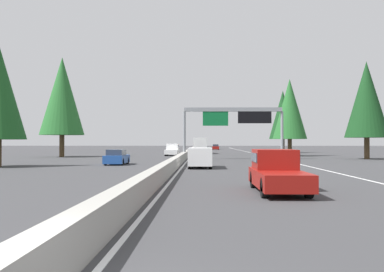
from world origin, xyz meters
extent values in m
plane|color=#38383A|center=(60.00, 0.00, 0.00)|extent=(320.00, 320.00, 0.00)
cube|color=#9E9B93|center=(80.00, 0.30, 0.45)|extent=(180.00, 0.56, 0.90)
cube|color=silver|center=(70.00, -11.52, 0.01)|extent=(160.00, 0.16, 0.01)
cube|color=silver|center=(70.00, -0.25, 0.01)|extent=(160.00, 0.16, 0.01)
cylinder|color=gray|center=(48.57, 0.30, 3.01)|extent=(0.36, 0.36, 6.02)
cylinder|color=gray|center=(48.57, -12.02, 3.01)|extent=(0.36, 0.36, 6.02)
cube|color=gray|center=(48.57, -5.86, 6.27)|extent=(0.50, 12.32, 0.50)
cube|color=#0C602D|center=(48.42, -3.64, 5.17)|extent=(0.12, 3.20, 1.90)
cube|color=black|center=(48.42, -8.57, 5.27)|extent=(0.16, 4.20, 1.50)
cube|color=maroon|center=(13.41, -5.36, 0.61)|extent=(5.60, 2.00, 0.70)
cube|color=maroon|center=(14.42, -5.36, 1.41)|extent=(2.24, 1.84, 0.90)
cube|color=#2D3847|center=(14.42, -5.36, 1.50)|extent=(2.02, 1.92, 0.41)
cylinder|color=black|center=(15.26, -4.50, 0.40)|extent=(0.80, 0.28, 0.80)
cylinder|color=black|center=(15.26, -6.22, 0.40)|extent=(0.80, 0.28, 0.80)
cylinder|color=black|center=(11.56, -4.50, 0.40)|extent=(0.80, 0.28, 0.80)
cylinder|color=black|center=(11.56, -6.22, 0.40)|extent=(0.80, 0.28, 0.80)
cube|color=white|center=(30.85, -1.83, 0.97)|extent=(5.00, 1.95, 1.44)
cube|color=#2D3847|center=(28.55, -1.83, 1.22)|extent=(0.08, 1.48, 0.56)
cylinder|color=black|center=(32.55, -0.97, 0.35)|extent=(0.70, 0.24, 0.70)
cylinder|color=black|center=(32.55, -2.68, 0.35)|extent=(0.70, 0.24, 0.70)
cylinder|color=black|center=(29.15, -0.97, 0.35)|extent=(0.70, 0.24, 0.70)
cylinder|color=black|center=(29.15, -2.68, 0.35)|extent=(0.70, 0.24, 0.70)
cube|color=white|center=(73.02, -1.59, 1.70)|extent=(6.12, 2.40, 2.50)
cube|color=red|center=(77.27, -1.59, 1.40)|extent=(2.38, 2.30, 1.90)
cylinder|color=black|center=(77.10, -0.53, 0.45)|extent=(0.90, 0.28, 0.90)
cylinder|color=black|center=(77.10, -2.65, 0.45)|extent=(0.90, 0.28, 0.90)
cylinder|color=black|center=(71.32, -0.53, 0.45)|extent=(0.90, 0.28, 0.90)
cylinder|color=black|center=(71.32, -2.65, 0.45)|extent=(0.90, 0.28, 0.90)
cube|color=maroon|center=(111.83, -5.52, 0.53)|extent=(4.40, 1.80, 0.76)
cube|color=#2D3847|center=(111.61, -5.52, 1.19)|extent=(2.46, 1.51, 0.56)
cylinder|color=black|center=(113.24, -4.73, 0.32)|extent=(0.64, 0.22, 0.64)
cylinder|color=black|center=(113.24, -6.31, 0.32)|extent=(0.64, 0.22, 0.64)
cylinder|color=black|center=(110.43, -4.73, 0.32)|extent=(0.64, 0.22, 0.64)
cylinder|color=black|center=(110.43, -6.31, 0.32)|extent=(0.64, 0.22, 0.64)
cube|color=white|center=(114.49, -1.92, 0.53)|extent=(4.40, 1.80, 0.76)
cube|color=#2D3847|center=(114.27, -1.92, 1.19)|extent=(2.46, 1.51, 0.56)
cylinder|color=black|center=(115.90, -1.13, 0.32)|extent=(0.64, 0.22, 0.64)
cylinder|color=black|center=(115.90, -2.71, 0.32)|extent=(0.64, 0.22, 0.64)
cylinder|color=black|center=(113.08, -1.13, 0.32)|extent=(0.64, 0.22, 0.64)
cylinder|color=black|center=(113.08, -2.71, 0.32)|extent=(0.64, 0.22, 0.64)
cube|color=white|center=(61.92, 2.83, 0.61)|extent=(5.60, 2.00, 0.70)
cube|color=white|center=(62.93, 2.83, 1.41)|extent=(2.24, 1.84, 0.90)
cube|color=#2D3847|center=(62.93, 2.83, 1.50)|extent=(2.02, 1.92, 0.41)
cylinder|color=black|center=(63.77, 3.69, 0.40)|extent=(0.80, 0.28, 0.80)
cylinder|color=black|center=(63.77, 1.97, 0.40)|extent=(0.80, 0.28, 0.80)
cylinder|color=black|center=(60.08, 3.69, 0.40)|extent=(0.80, 0.28, 0.80)
cylinder|color=black|center=(60.08, 1.97, 0.40)|extent=(0.80, 0.28, 0.80)
cube|color=#1E4793|center=(35.76, 6.28, 0.53)|extent=(4.40, 1.80, 0.76)
cube|color=#2D3847|center=(35.54, 6.28, 1.19)|extent=(2.46, 1.51, 0.56)
cylinder|color=black|center=(37.17, 7.07, 0.32)|extent=(0.64, 0.22, 0.64)
cylinder|color=black|center=(37.17, 5.49, 0.32)|extent=(0.64, 0.22, 0.64)
cylinder|color=black|center=(34.36, 7.07, 0.32)|extent=(0.64, 0.22, 0.64)
cylinder|color=black|center=(34.36, 5.49, 0.32)|extent=(0.64, 0.22, 0.64)
cylinder|color=#4C3823|center=(49.24, -22.85, 1.37)|extent=(0.66, 0.66, 2.73)
cone|color=#143D19|center=(49.24, -22.85, 7.58)|extent=(5.47, 5.47, 9.70)
cylinder|color=#4C3823|center=(61.00, -15.51, 1.32)|extent=(0.65, 0.65, 2.63)
cone|color=#236028|center=(61.00, -15.51, 7.29)|extent=(5.26, 5.26, 9.33)
cylinder|color=#4C3823|center=(80.54, -18.10, 1.37)|extent=(0.66, 0.66, 2.74)
cone|color=#143D19|center=(80.54, -18.10, 7.61)|extent=(5.49, 5.49, 9.73)
cylinder|color=#4C3823|center=(56.05, 18.44, 1.60)|extent=(0.71, 0.71, 3.19)
cone|color=#236028|center=(56.05, 18.44, 8.86)|extent=(6.39, 6.39, 11.33)
camera|label=1|loc=(-5.34, -2.07, 2.22)|focal=39.92mm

